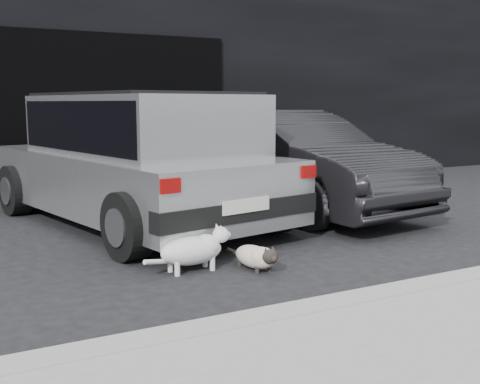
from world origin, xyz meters
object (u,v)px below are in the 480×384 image
cat_siamese (257,257)px  cat_white (196,249)px  second_car (288,161)px  silver_hatchback (137,154)px

cat_siamese → cat_white: size_ratio=0.87×
cat_white → cat_siamese: bearing=62.0°
cat_siamese → cat_white: (-0.49, 0.24, 0.08)m
cat_white → second_car: bearing=130.1°
cat_siamese → second_car: bearing=-130.6°
cat_siamese → cat_white: bearing=-28.3°
silver_hatchback → cat_siamese: silver_hatchback is taller
second_car → cat_white: second_car is taller
silver_hatchback → second_car: (2.13, -0.07, -0.18)m
cat_siamese → cat_white: cat_white is taller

